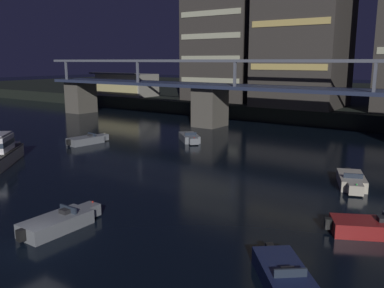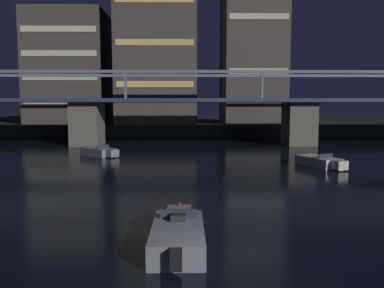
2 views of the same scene
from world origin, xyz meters
name	(u,v)px [view 1 (image 1 of 2)]	position (x,y,z in m)	size (l,w,h in m)	color
ground_plane	(36,249)	(0.00, 0.00, 0.00)	(400.00, 400.00, 0.00)	black
far_riverbank	(381,98)	(0.00, 85.82, 1.10)	(240.00, 80.00, 2.20)	black
river_bridge	(305,102)	(0.00, 37.81, 4.24)	(88.77, 6.40, 9.38)	#605B51
tower_west_low	(229,47)	(-20.73, 55.09, 11.57)	(12.68, 13.48, 19.04)	#423D38
tower_west_tall	(305,3)	(-5.65, 51.53, 17.70)	(12.58, 11.92, 31.30)	#423D38
waterfront_pavilion	(127,85)	(-41.50, 49.72, 4.44)	(12.40, 7.40, 4.70)	#B2AD9E
speedboat_near_center	(87,140)	(-18.46, 19.28, 0.41)	(2.28, 5.23, 1.16)	gray
speedboat_near_right	(285,278)	(11.53, 3.89, 0.41)	(4.15, 4.59, 1.16)	#19234C
speedboat_mid_left	(60,222)	(-1.10, 2.30, 0.41)	(1.81, 5.19, 1.16)	gray
speedboat_mid_center	(352,181)	(10.23, 19.88, 0.41)	(3.07, 5.09, 1.16)	beige
speedboat_mid_right	(190,138)	(-9.73, 27.05, 0.41)	(4.49, 4.28, 1.16)	gray
speedboat_far_center	(374,227)	(13.43, 11.56, 0.41)	(4.93, 3.43, 1.16)	maroon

